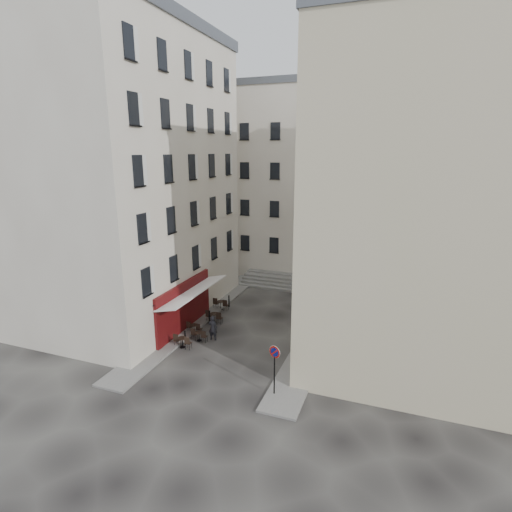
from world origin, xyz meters
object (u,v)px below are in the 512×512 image
at_px(no_parking_sign, 274,361).
at_px(bistro_table_a, 183,341).
at_px(bistro_table_b, 199,335).
at_px(pedestrian, 213,328).

height_order(no_parking_sign, bistro_table_a, no_parking_sign).
distance_m(bistro_table_b, pedestrian, 1.01).
relative_size(no_parking_sign, bistro_table_b, 2.42).
xyz_separation_m(no_parking_sign, pedestrian, (-5.76, 4.63, -1.13)).
relative_size(no_parking_sign, pedestrian, 1.64).
xyz_separation_m(bistro_table_a, bistro_table_b, (0.55, 1.21, -0.03)).
bearing_deg(no_parking_sign, pedestrian, 160.83).
distance_m(no_parking_sign, bistro_table_b, 7.88).
relative_size(bistro_table_a, bistro_table_b, 1.07).
distance_m(no_parking_sign, bistro_table_a, 7.81).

